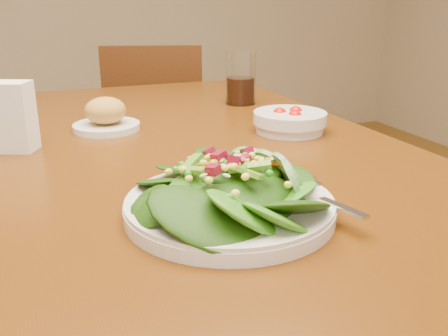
{
  "coord_description": "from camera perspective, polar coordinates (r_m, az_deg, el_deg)",
  "views": [
    {
      "loc": [
        -0.24,
        -0.91,
        1.03
      ],
      "look_at": [
        -0.01,
        -0.32,
        0.81
      ],
      "focal_mm": 40.0,
      "sensor_mm": 36.0,
      "label": 1
    }
  ],
  "objects": [
    {
      "name": "dining_table",
      "position": [
        1.02,
        -6.21,
        -2.96
      ],
      "size": [
        0.9,
        1.4,
        0.75
      ],
      "color": "#48220A",
      "rests_on": "ground_plane"
    },
    {
      "name": "chair_far",
      "position": [
        2.09,
        -7.64,
        2.99
      ],
      "size": [
        0.49,
        0.5,
        0.85
      ],
      "rotation": [
        0.0,
        0.0,
        2.83
      ],
      "color": "#43210A",
      "rests_on": "ground_plane"
    },
    {
      "name": "salad_plate",
      "position": [
        0.67,
        1.42,
        -2.89
      ],
      "size": [
        0.28,
        0.28,
        0.08
      ],
      "rotation": [
        0.0,
        0.0,
        0.09
      ],
      "color": "silver",
      "rests_on": "dining_table"
    },
    {
      "name": "bread_plate",
      "position": [
        1.12,
        -13.36,
        5.73
      ],
      "size": [
        0.14,
        0.14,
        0.07
      ],
      "color": "silver",
      "rests_on": "dining_table"
    },
    {
      "name": "tomato_bowl",
      "position": [
        1.08,
        7.52,
        5.32
      ],
      "size": [
        0.16,
        0.16,
        0.05
      ],
      "color": "silver",
      "rests_on": "dining_table"
    },
    {
      "name": "drinking_glass",
      "position": [
        1.35,
        1.92,
        9.88
      ],
      "size": [
        0.08,
        0.08,
        0.14
      ],
      "color": "silver",
      "rests_on": "dining_table"
    },
    {
      "name": "napkin_holder",
      "position": [
        1.02,
        -23.74,
        5.59
      ],
      "size": [
        0.11,
        0.09,
        0.13
      ],
      "rotation": [
        0.0,
        0.0,
        -0.42
      ],
      "color": "white",
      "rests_on": "dining_table"
    }
  ]
}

